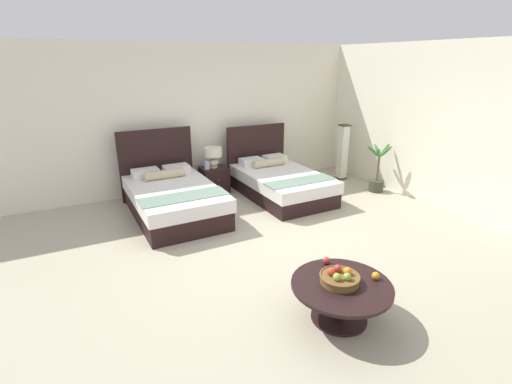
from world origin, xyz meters
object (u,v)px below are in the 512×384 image
(vase, at_px, (207,165))
(bed_near_corner, at_px, (279,181))
(potted_palm, at_px, (377,177))
(table_lamp, at_px, (213,155))
(bed_near_window, at_px, (173,197))
(coffee_table, at_px, (341,293))
(fruit_bowl, at_px, (340,278))
(nightstand, at_px, (214,180))
(loose_apple, at_px, (327,261))
(loose_orange, at_px, (376,276))
(floor_lamp_corner, at_px, (343,152))

(vase, bearing_deg, bed_near_corner, -29.40)
(potted_palm, bearing_deg, table_lamp, 154.46)
(bed_near_window, xyz_separation_m, bed_near_corner, (2.03, 0.00, -0.02))
(bed_near_window, distance_m, coffee_table, 3.46)
(table_lamp, xyz_separation_m, fruit_bowl, (-0.24, -4.08, -0.29))
(nightstand, relative_size, loose_apple, 6.48)
(vase, height_order, potted_palm, potted_palm)
(bed_near_window, xyz_separation_m, table_lamp, (0.99, 0.73, 0.45))
(coffee_table, bearing_deg, loose_apple, 75.68)
(bed_near_corner, bearing_deg, potted_palm, -19.36)
(bed_near_corner, relative_size, table_lamp, 5.41)
(bed_near_corner, distance_m, loose_apple, 3.23)
(bed_near_window, bearing_deg, loose_apple, -74.09)
(bed_near_window, distance_m, loose_apple, 3.13)
(nightstand, xyz_separation_m, table_lamp, (0.00, 0.02, 0.50))
(bed_near_window, distance_m, loose_orange, 3.64)
(bed_near_corner, distance_m, vase, 1.39)
(floor_lamp_corner, distance_m, potted_palm, 1.01)
(coffee_table, relative_size, fruit_bowl, 2.49)
(bed_near_window, bearing_deg, potted_palm, -9.42)
(nightstand, bearing_deg, coffee_table, -93.23)
(table_lamp, bearing_deg, loose_apple, -92.08)
(potted_palm, bearing_deg, fruit_bowl, -138.80)
(bed_near_corner, bearing_deg, loose_orange, -104.86)
(loose_orange, bearing_deg, loose_apple, 118.92)
(fruit_bowl, xyz_separation_m, loose_orange, (0.35, -0.11, -0.02))
(nightstand, bearing_deg, table_lamp, 90.00)
(fruit_bowl, height_order, loose_apple, fruit_bowl)
(table_lamp, height_order, vase, table_lamp)
(vase, bearing_deg, table_lamp, 22.34)
(vase, bearing_deg, bed_near_window, -141.77)
(bed_near_corner, distance_m, potted_palm, 1.93)
(nightstand, bearing_deg, floor_lamp_corner, -7.84)
(bed_near_window, height_order, potted_palm, bed_near_window)
(bed_near_window, relative_size, bed_near_corner, 1.01)
(nightstand, height_order, potted_palm, potted_palm)
(fruit_bowl, bearing_deg, floor_lamp_corner, 50.69)
(bed_near_corner, height_order, nightstand, bed_near_corner)
(bed_near_window, bearing_deg, floor_lamp_corner, 4.94)
(bed_near_window, xyz_separation_m, loose_orange, (1.11, -3.46, 0.14))
(coffee_table, distance_m, potted_palm, 4.13)
(bed_near_window, relative_size, loose_orange, 27.54)
(vase, distance_m, loose_apple, 3.68)
(table_lamp, xyz_separation_m, loose_apple, (-0.14, -3.74, -0.31))
(bed_near_corner, distance_m, floor_lamp_corner, 1.79)
(table_lamp, bearing_deg, loose_orange, -88.42)
(floor_lamp_corner, bearing_deg, fruit_bowl, -129.31)
(loose_apple, relative_size, floor_lamp_corner, 0.07)
(potted_palm, bearing_deg, loose_orange, -134.17)
(vase, height_order, fruit_bowl, vase)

